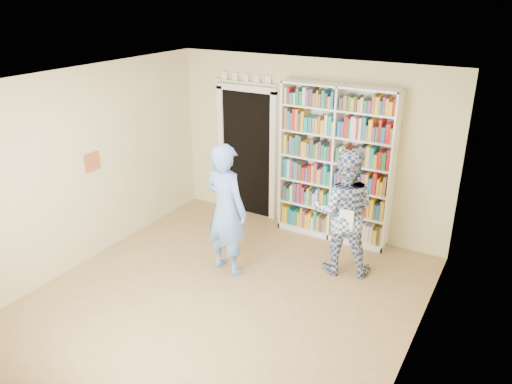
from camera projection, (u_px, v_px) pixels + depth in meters
floor at (222, 301)px, 6.23m from camera, size 5.00×5.00×0.00m
ceiling at (215, 84)px, 5.21m from camera, size 5.00×5.00×0.00m
wall_back at (308, 146)px, 7.73m from camera, size 4.50×0.00×4.50m
wall_left at (80, 169)px, 6.75m from camera, size 0.00×5.00×5.00m
wall_right at (418, 249)px, 4.68m from camera, size 0.00×5.00×5.00m
bookshelf at (336, 164)px, 7.42m from camera, size 1.73×0.32×2.37m
doorway at (247, 147)px, 8.28m from camera, size 1.10×0.08×2.43m
wall_art at (92, 162)px, 6.88m from camera, size 0.03×0.25×0.25m
man_blue at (226, 210)px, 6.59m from camera, size 0.73×0.55×1.82m
man_plaid at (344, 212)px, 6.61m from camera, size 1.01×0.90×1.75m
paper_sheet at (346, 219)px, 6.33m from camera, size 0.19×0.01×0.27m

